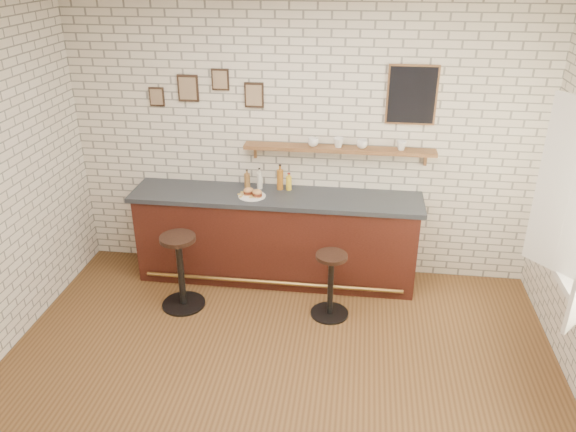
# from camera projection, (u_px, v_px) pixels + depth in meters

# --- Properties ---
(ground) EXTENTS (5.00, 5.00, 0.00)m
(ground) POSITION_uv_depth(u_px,v_px,m) (275.00, 382.00, 4.83)
(ground) COLOR brown
(ground) RESTS_ON ground
(bar_counter) EXTENTS (3.10, 0.65, 1.01)m
(bar_counter) POSITION_uv_depth(u_px,v_px,m) (276.00, 237.00, 6.16)
(bar_counter) COLOR #3E1710
(bar_counter) RESTS_ON ground
(sandwich_plate) EXTENTS (0.28, 0.28, 0.01)m
(sandwich_plate) POSITION_uv_depth(u_px,v_px,m) (252.00, 196.00, 5.90)
(sandwich_plate) COLOR white
(sandwich_plate) RESTS_ON bar_counter
(ciabatta_sandwich) EXTENTS (0.24, 0.18, 0.07)m
(ciabatta_sandwich) POSITION_uv_depth(u_px,v_px,m) (253.00, 192.00, 5.88)
(ciabatta_sandwich) COLOR tan
(ciabatta_sandwich) RESTS_ON sandwich_plate
(potato_chips) EXTENTS (0.26, 0.18, 0.00)m
(potato_chips) POSITION_uv_depth(u_px,v_px,m) (249.00, 195.00, 5.90)
(potato_chips) COLOR gold
(potato_chips) RESTS_ON sandwich_plate
(bitters_bottle_brown) EXTENTS (0.06, 0.06, 0.21)m
(bitters_bottle_brown) POSITION_uv_depth(u_px,v_px,m) (247.00, 180.00, 6.09)
(bitters_bottle_brown) COLOR brown
(bitters_bottle_brown) RESTS_ON bar_counter
(bitters_bottle_white) EXTENTS (0.06, 0.06, 0.23)m
(bitters_bottle_white) POSITION_uv_depth(u_px,v_px,m) (260.00, 180.00, 6.07)
(bitters_bottle_white) COLOR beige
(bitters_bottle_white) RESTS_ON bar_counter
(bitters_bottle_amber) EXTENTS (0.07, 0.07, 0.28)m
(bitters_bottle_amber) POSITION_uv_depth(u_px,v_px,m) (280.00, 179.00, 6.03)
(bitters_bottle_amber) COLOR #965718
(bitters_bottle_amber) RESTS_ON bar_counter
(condiment_bottle_yellow) EXTENTS (0.06, 0.06, 0.19)m
(condiment_bottle_yellow) POSITION_uv_depth(u_px,v_px,m) (289.00, 183.00, 6.03)
(condiment_bottle_yellow) COLOR yellow
(condiment_bottle_yellow) RESTS_ON bar_counter
(bar_stool_left) EXTENTS (0.45, 0.45, 0.81)m
(bar_stool_left) POSITION_uv_depth(u_px,v_px,m) (181.00, 269.00, 5.69)
(bar_stool_left) COLOR black
(bar_stool_left) RESTS_ON ground
(bar_stool_right) EXTENTS (0.39, 0.39, 0.70)m
(bar_stool_right) POSITION_uv_depth(u_px,v_px,m) (331.00, 283.00, 5.56)
(bar_stool_right) COLOR black
(bar_stool_right) RESTS_ON ground
(wall_shelf) EXTENTS (2.00, 0.18, 0.18)m
(wall_shelf) POSITION_uv_depth(u_px,v_px,m) (339.00, 149.00, 5.84)
(wall_shelf) COLOR brown
(wall_shelf) RESTS_ON ground
(shelf_cup_a) EXTENTS (0.16, 0.16, 0.09)m
(shelf_cup_a) POSITION_uv_depth(u_px,v_px,m) (313.00, 142.00, 5.84)
(shelf_cup_a) COLOR white
(shelf_cup_a) RESTS_ON wall_shelf
(shelf_cup_b) EXTENTS (0.15, 0.15, 0.10)m
(shelf_cup_b) POSITION_uv_depth(u_px,v_px,m) (339.00, 143.00, 5.81)
(shelf_cup_b) COLOR white
(shelf_cup_b) RESTS_ON wall_shelf
(shelf_cup_c) EXTENTS (0.15, 0.15, 0.09)m
(shelf_cup_c) POSITION_uv_depth(u_px,v_px,m) (362.00, 144.00, 5.78)
(shelf_cup_c) COLOR white
(shelf_cup_c) RESTS_ON wall_shelf
(shelf_cup_d) EXTENTS (0.10, 0.10, 0.09)m
(shelf_cup_d) POSITION_uv_depth(u_px,v_px,m) (401.00, 146.00, 5.74)
(shelf_cup_d) COLOR white
(shelf_cup_d) RESTS_ON wall_shelf
(back_wall_decor) EXTENTS (2.96, 0.02, 0.56)m
(back_wall_decor) POSITION_uv_depth(u_px,v_px,m) (324.00, 93.00, 5.69)
(back_wall_decor) COLOR black
(back_wall_decor) RESTS_ON ground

